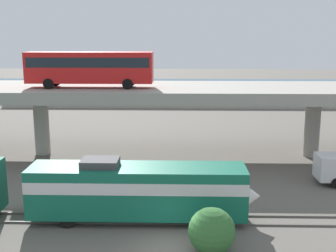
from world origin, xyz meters
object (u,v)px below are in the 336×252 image
object	(u,v)px
parked_car_3	(232,88)
parked_car_4	(44,90)
parked_car_1	(197,91)
parked_car_5	(171,88)
parked_car_2	(171,90)
train_locomotive	(148,189)
transit_bus_on_overpass	(90,66)
parked_car_0	(72,92)

from	to	relation	value
parked_car_3	parked_car_4	distance (m)	34.22
parked_car_1	parked_car_5	xyz separation A→B (m)	(-4.62, 3.40, 0.00)
parked_car_2	parked_car_4	xyz separation A→B (m)	(-22.71, -0.46, -0.00)
parked_car_3	parked_car_2	bearing A→B (deg)	15.83
train_locomotive	parked_car_2	size ratio (longest dim) A/B	3.27
train_locomotive	parked_car_2	distance (m)	51.22
transit_bus_on_overpass	parked_car_0	size ratio (longest dim) A/B	2.85
parked_car_1	parked_car_2	bearing A→B (deg)	173.67
parked_car_3	parked_car_5	size ratio (longest dim) A/B	0.97
train_locomotive	parked_car_1	world-z (taller)	train_locomotive
parked_car_0	parked_car_1	distance (m)	21.81
parked_car_1	parked_car_3	xyz separation A→B (m)	(6.64, 3.72, -0.00)
train_locomotive	parked_car_3	xyz separation A→B (m)	(11.70, 54.42, -0.06)
parked_car_3	parked_car_4	world-z (taller)	same
parked_car_3	transit_bus_on_overpass	bearing A→B (deg)	65.29
parked_car_5	parked_car_2	bearing A→B (deg)	89.05
parked_car_0	parked_car_4	distance (m)	6.21
parked_car_0	parked_car_3	distance (m)	28.98
parked_car_0	parked_car_1	xyz separation A→B (m)	(21.68, 2.42, -0.00)
parked_car_1	parked_car_2	xyz separation A→B (m)	(-4.67, 0.52, 0.00)
train_locomotive	transit_bus_on_overpass	size ratio (longest dim) A/B	1.26
train_locomotive	parked_car_4	distance (m)	55.45
parked_car_1	parked_car_4	size ratio (longest dim) A/B	0.93
parked_car_0	parked_car_4	xyz separation A→B (m)	(-5.70, 2.47, 0.00)
parked_car_2	parked_car_3	bearing A→B (deg)	-164.17
train_locomotive	parked_car_5	bearing A→B (deg)	89.54
parked_car_2	parked_car_3	world-z (taller)	same
parked_car_2	parked_car_3	size ratio (longest dim) A/B	1.15
parked_car_5	parked_car_4	bearing A→B (deg)	8.35
parked_car_2	parked_car_5	distance (m)	2.88
train_locomotive	parked_car_4	xyz separation A→B (m)	(-22.32, 50.76, -0.06)
transit_bus_on_overpass	parked_car_1	world-z (taller)	transit_bus_on_overpass
transit_bus_on_overpass	parked_car_4	xyz separation A→B (m)	(-15.78, 35.98, -6.93)
parked_car_0	parked_car_1	size ratio (longest dim) A/B	0.98
parked_car_1	parked_car_4	distance (m)	27.38
train_locomotive	parked_car_5	size ratio (longest dim) A/B	3.63
train_locomotive	parked_car_1	bearing A→B (deg)	84.30
train_locomotive	transit_bus_on_overpass	world-z (taller)	transit_bus_on_overpass
parked_car_1	parked_car_2	distance (m)	4.70
train_locomotive	parked_car_4	bearing A→B (deg)	113.74
transit_bus_on_overpass	parked_car_1	distance (m)	38.38
parked_car_4	parked_car_5	size ratio (longest dim) A/B	1.12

